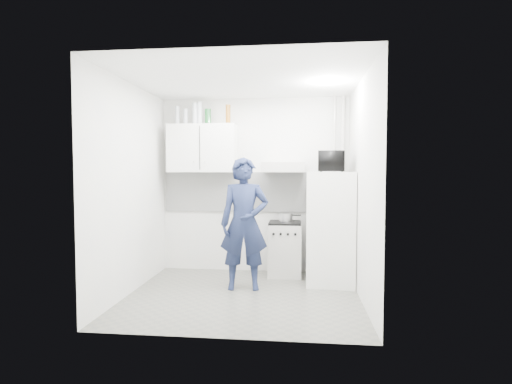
# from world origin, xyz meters

# --- Properties ---
(floor) EXTENTS (2.80, 2.80, 0.00)m
(floor) POSITION_xyz_m (0.00, 0.00, 0.00)
(floor) COLOR #53534E
(floor) RESTS_ON ground
(ceiling) EXTENTS (2.80, 2.80, 0.00)m
(ceiling) POSITION_xyz_m (0.00, 0.00, 2.60)
(ceiling) COLOR white
(ceiling) RESTS_ON wall_back
(wall_back) EXTENTS (2.80, 0.00, 2.80)m
(wall_back) POSITION_xyz_m (0.00, 1.25, 1.30)
(wall_back) COLOR silver
(wall_back) RESTS_ON floor
(wall_left) EXTENTS (0.00, 2.60, 2.60)m
(wall_left) POSITION_xyz_m (-1.40, 0.00, 1.30)
(wall_left) COLOR silver
(wall_left) RESTS_ON floor
(wall_right) EXTENTS (0.00, 2.60, 2.60)m
(wall_right) POSITION_xyz_m (1.40, 0.00, 1.30)
(wall_right) COLOR silver
(wall_right) RESTS_ON floor
(person) EXTENTS (0.66, 0.48, 1.69)m
(person) POSITION_xyz_m (-0.02, 0.30, 0.84)
(person) COLOR #17203E
(person) RESTS_ON floor
(stove) EXTENTS (0.47, 0.47, 0.76)m
(stove) POSITION_xyz_m (0.47, 1.00, 0.38)
(stove) COLOR beige
(stove) RESTS_ON floor
(fridge) EXTENTS (0.66, 0.66, 1.50)m
(fridge) POSITION_xyz_m (1.10, 0.66, 0.75)
(fridge) COLOR white
(fridge) RESTS_ON floor
(stove_top) EXTENTS (0.45, 0.45, 0.03)m
(stove_top) POSITION_xyz_m (0.47, 1.00, 0.77)
(stove_top) COLOR black
(stove_top) RESTS_ON stove
(saucepan) EXTENTS (0.20, 0.20, 0.11)m
(saucepan) POSITION_xyz_m (0.48, 1.07, 0.84)
(saucepan) COLOR silver
(saucepan) RESTS_ON stove_top
(microwave) EXTENTS (0.52, 0.38, 0.28)m
(microwave) POSITION_xyz_m (1.10, 0.66, 1.64)
(microwave) COLOR black
(microwave) RESTS_ON fridge
(bottle_a) EXTENTS (0.06, 0.06, 0.28)m
(bottle_a) POSITION_xyz_m (-1.13, 1.07, 2.34)
(bottle_a) COLOR #B2B7BC
(bottle_a) RESTS_ON upper_cabinet
(bottle_b) EXTENTS (0.06, 0.06, 0.23)m
(bottle_b) POSITION_xyz_m (-1.01, 1.07, 2.32)
(bottle_b) COLOR #B2B7BC
(bottle_b) RESTS_ON upper_cabinet
(bottle_c) EXTENTS (0.08, 0.08, 0.32)m
(bottle_c) POSITION_xyz_m (-0.86, 1.07, 2.36)
(bottle_c) COLOR #B2B7BC
(bottle_c) RESTS_ON upper_cabinet
(bottle_d) EXTENTS (0.07, 0.07, 0.33)m
(bottle_d) POSITION_xyz_m (-0.79, 1.07, 2.36)
(bottle_d) COLOR #B2B7BC
(bottle_d) RESTS_ON upper_cabinet
(canister_a) EXTENTS (0.09, 0.09, 0.23)m
(canister_a) POSITION_xyz_m (-0.67, 1.07, 2.31)
(canister_a) COLOR #144C1E
(canister_a) RESTS_ON upper_cabinet
(bottle_e) EXTENTS (0.07, 0.07, 0.29)m
(bottle_e) POSITION_xyz_m (-0.37, 1.07, 2.34)
(bottle_e) COLOR brown
(bottle_e) RESTS_ON upper_cabinet
(upper_cabinet) EXTENTS (1.00, 0.35, 0.70)m
(upper_cabinet) POSITION_xyz_m (-0.75, 1.07, 1.85)
(upper_cabinet) COLOR white
(upper_cabinet) RESTS_ON wall_back
(range_hood) EXTENTS (0.60, 0.50, 0.14)m
(range_hood) POSITION_xyz_m (0.45, 1.00, 1.57)
(range_hood) COLOR beige
(range_hood) RESTS_ON wall_back
(backsplash) EXTENTS (2.74, 0.03, 0.60)m
(backsplash) POSITION_xyz_m (0.00, 1.24, 1.20)
(backsplash) COLOR white
(backsplash) RESTS_ON wall_back
(pipe_a) EXTENTS (0.05, 0.05, 2.60)m
(pipe_a) POSITION_xyz_m (1.30, 1.17, 1.30)
(pipe_a) COLOR beige
(pipe_a) RESTS_ON floor
(pipe_b) EXTENTS (0.04, 0.04, 2.60)m
(pipe_b) POSITION_xyz_m (1.18, 1.17, 1.30)
(pipe_b) COLOR beige
(pipe_b) RESTS_ON floor
(ceiling_spot_fixture) EXTENTS (0.10, 0.10, 0.02)m
(ceiling_spot_fixture) POSITION_xyz_m (1.00, 0.20, 2.57)
(ceiling_spot_fixture) COLOR white
(ceiling_spot_fixture) RESTS_ON ceiling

